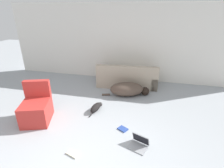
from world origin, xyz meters
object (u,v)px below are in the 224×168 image
(cat, at_px, (96,107))
(laptop_open, at_px, (139,143))
(book_cream, at_px, (73,154))
(couch, at_px, (127,78))
(book_blue, at_px, (123,129))
(side_chair, at_px, (37,109))
(dog, at_px, (128,89))

(cat, xyz_separation_m, laptop_open, (1.14, -0.97, -0.01))
(cat, relative_size, book_cream, 2.43)
(couch, bearing_deg, book_blue, 92.16)
(side_chair, bearing_deg, cat, 12.06)
(cat, bearing_deg, book_blue, -115.53)
(book_blue, distance_m, side_chair, 1.93)
(dog, xyz_separation_m, laptop_open, (0.50, -1.94, -0.12))
(laptop_open, bearing_deg, dog, 125.52)
(dog, relative_size, laptop_open, 3.33)
(cat, distance_m, book_blue, 0.96)
(cat, height_order, laptop_open, laptop_open)
(laptop_open, relative_size, book_cream, 1.62)
(book_cream, bearing_deg, cat, 91.50)
(couch, relative_size, book_cream, 7.70)
(book_cream, distance_m, book_blue, 1.12)
(dog, height_order, laptop_open, dog)
(couch, height_order, side_chair, side_chair)
(cat, relative_size, side_chair, 0.71)
(book_blue, relative_size, side_chair, 0.28)
(cat, bearing_deg, side_chair, 131.54)
(laptop_open, distance_m, book_cream, 1.19)
(side_chair, bearing_deg, laptop_open, -25.62)
(couch, height_order, book_blue, couch)
(cat, relative_size, laptop_open, 1.50)
(couch, relative_size, book_blue, 8.12)
(book_blue, bearing_deg, couch, 96.39)
(dog, xyz_separation_m, cat, (-0.64, -0.97, -0.10))
(dog, xyz_separation_m, side_chair, (-1.79, -1.63, 0.10))
(book_blue, bearing_deg, side_chair, -177.51)
(book_cream, xyz_separation_m, book_blue, (0.73, 0.86, -0.00))
(couch, bearing_deg, laptop_open, 99.02)
(dog, distance_m, cat, 1.17)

